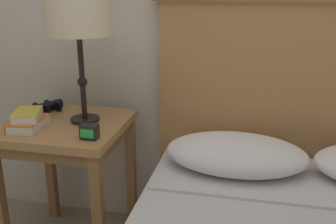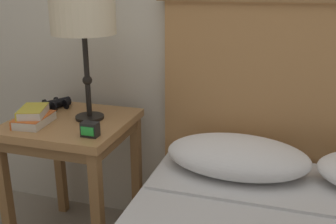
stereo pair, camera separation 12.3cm
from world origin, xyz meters
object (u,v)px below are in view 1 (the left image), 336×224
Objects in this scene: book_on_nightstand at (28,124)px; book_stacked_on_top at (27,115)px; binoculars_pair at (47,107)px; alarm_clock at (89,132)px; table_lamp at (78,19)px; nightstand at (67,142)px.

book_on_nightstand is 0.04m from book_stacked_on_top.
binoculars_pair is 2.30× the size of alarm_clock.
table_lamp reaches higher than alarm_clock.
alarm_clock is at bearing -10.16° from book_on_nightstand.
table_lamp is 3.42× the size of binoculars_pair.
nightstand is 0.20m from book_on_nightstand.
book_stacked_on_top is (-0.00, 0.00, 0.04)m from book_on_nightstand.
nightstand is 0.24m from binoculars_pair.
binoculars_pair is (-0.04, 0.23, -0.04)m from book_stacked_on_top.
book_on_nightstand is (-0.20, -0.14, -0.43)m from table_lamp.
book_stacked_on_top is at bearing 169.27° from alarm_clock.
book_on_nightstand is at bearing -144.24° from table_lamp.
book_stacked_on_top is 2.66× the size of alarm_clock.
nightstand is at bearing 139.51° from alarm_clock.
nightstand is at bearing 40.13° from book_on_nightstand.
alarm_clock is (0.31, -0.06, -0.03)m from book_stacked_on_top.
book_stacked_on_top is at bearing 137.74° from book_on_nightstand.
table_lamp is at bearing 35.76° from book_on_nightstand.
nightstand is 1.19× the size of table_lamp.
alarm_clock is (0.35, -0.29, 0.01)m from binoculars_pair.
book_on_nightstand is at bearing 169.84° from alarm_clock.
book_stacked_on_top is 0.24m from binoculars_pair.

